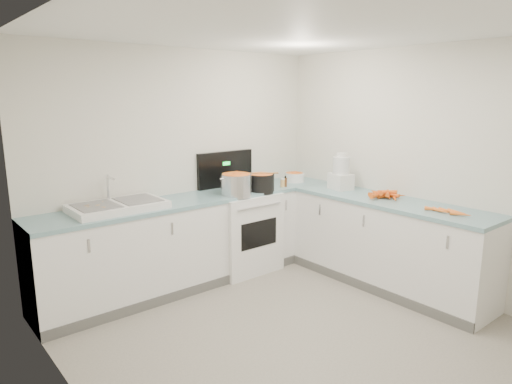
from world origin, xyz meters
TOP-DOWN VIEW (x-y plane):
  - floor at (0.00, 0.00)m, footprint 3.50×4.00m
  - ceiling at (0.00, 0.00)m, footprint 3.50×4.00m
  - wall_back at (0.00, 2.00)m, footprint 3.50×0.00m
  - wall_left at (-1.75, 0.00)m, footprint 0.00×4.00m
  - wall_right at (1.75, 0.00)m, footprint 0.00×4.00m
  - counter_back at (0.00, 1.70)m, footprint 3.50×0.62m
  - counter_right at (1.45, 0.30)m, footprint 0.62×2.20m
  - stove at (0.55, 1.69)m, footprint 0.76×0.65m
  - sink at (-0.90, 1.70)m, footprint 0.86×0.52m
  - steel_pot at (0.38, 1.53)m, footprint 0.44×0.44m
  - black_pot at (0.72, 1.52)m, footprint 0.32×0.32m
  - wooden_spoon at (0.72, 1.52)m, footprint 0.33×0.24m
  - mixing_bowl at (1.40, 1.68)m, footprint 0.32×0.32m
  - extract_bottle at (1.09, 1.52)m, footprint 0.04×0.04m
  - spice_jar at (1.06, 1.53)m, footprint 0.05×0.05m
  - food_processor at (1.48, 1.00)m, footprint 0.26×0.29m
  - carrot_pile at (1.51, 0.41)m, footprint 0.42×0.42m
  - peeled_carrots at (1.39, -0.36)m, footprint 0.13×0.42m
  - peelings at (-1.12, 1.69)m, footprint 0.22×0.28m

SIDE VIEW (x-z plane):
  - floor at x=0.00m, z-range 0.00..0.00m
  - counter_back at x=0.00m, z-range 0.00..0.94m
  - counter_right at x=1.45m, z-range 0.00..0.94m
  - stove at x=0.55m, z-range -0.21..1.15m
  - peeled_carrots at x=1.39m, z-range 0.94..0.98m
  - carrot_pile at x=1.51m, z-range 0.93..1.02m
  - sink at x=-0.90m, z-range 0.82..1.13m
  - spice_jar at x=1.06m, z-range 0.94..1.03m
  - extract_bottle at x=1.09m, z-range 0.94..1.05m
  - mixing_bowl at x=1.40m, z-range 0.94..1.05m
  - peelings at x=-1.12m, z-range 1.01..1.02m
  - black_pot at x=0.72m, z-range 0.92..1.13m
  - steel_pot at x=0.38m, z-range 0.92..1.17m
  - food_processor at x=1.48m, z-range 0.91..1.33m
  - wooden_spoon at x=0.72m, z-range 1.13..1.15m
  - wall_back at x=0.00m, z-range 0.00..2.50m
  - wall_left at x=-1.75m, z-range 0.00..2.50m
  - wall_right at x=1.75m, z-range 0.00..2.50m
  - ceiling at x=0.00m, z-range 2.50..2.50m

